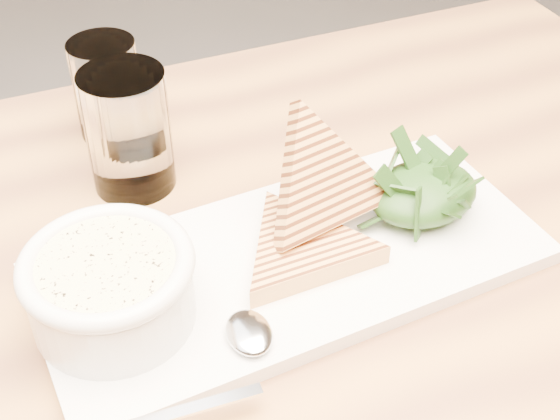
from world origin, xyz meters
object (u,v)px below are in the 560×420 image
soup_bowl (112,294)px  table_top (197,349)px  glass_far (107,89)px  glass_near (128,131)px  platter (292,263)px

soup_bowl → table_top: bearing=-33.1°
soup_bowl → glass_far: (0.10, 0.26, 0.01)m
glass_near → glass_far: 0.09m
platter → glass_far: bearing=101.4°
glass_far → platter: bearing=-78.6°
table_top → platter: (0.10, 0.02, 0.03)m
table_top → glass_far: bearing=80.9°
soup_bowl → glass_near: glass_near is taller
soup_bowl → glass_near: (0.08, 0.16, 0.02)m
table_top → glass_far: 0.30m
platter → soup_bowl: soup_bowl is taller
platter → glass_far: (-0.05, 0.27, 0.04)m
platter → table_top: bearing=-168.1°
platter → soup_bowl: bearing=175.8°
glass_near → glass_far: glass_near is taller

